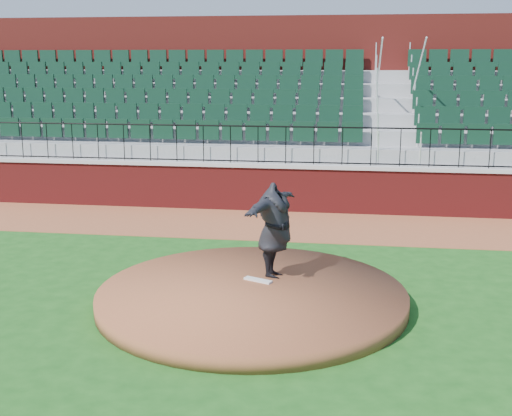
{
  "coord_description": "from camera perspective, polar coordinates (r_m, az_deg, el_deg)",
  "views": [
    {
      "loc": [
        1.78,
        -10.59,
        4.06
      ],
      "look_at": [
        0.0,
        1.5,
        1.3
      ],
      "focal_mm": 46.37,
      "sensor_mm": 36.0,
      "label": 1
    }
  ],
  "objects": [
    {
      "name": "ground",
      "position": [
        11.48,
        -1.1,
        -7.98
      ],
      "size": [
        90.0,
        90.0,
        0.0
      ],
      "primitive_type": "plane",
      "color": "#174D16",
      "rests_on": "ground"
    },
    {
      "name": "pitching_rubber",
      "position": [
        11.67,
        0.17,
        -6.24
      ],
      "size": [
        0.53,
        0.33,
        0.03
      ],
      "primitive_type": "cube",
      "rotation": [
        0.0,
        0.0,
        -0.42
      ],
      "color": "silver",
      "rests_on": "pitchers_mound"
    },
    {
      "name": "seating_stands",
      "position": [
        20.47,
        3.38,
        7.76
      ],
      "size": [
        34.0,
        5.1,
        4.6
      ],
      "primitive_type": null,
      "color": "gray",
      "rests_on": "ground"
    },
    {
      "name": "field_wall",
      "position": [
        18.01,
        2.55,
        1.63
      ],
      "size": [
        34.0,
        0.35,
        1.2
      ],
      "primitive_type": "cube",
      "color": "maroon",
      "rests_on": "ground"
    },
    {
      "name": "pitchers_mound",
      "position": [
        11.3,
        -0.37,
        -7.65
      ],
      "size": [
        5.23,
        5.23,
        0.25
      ],
      "primitive_type": "cylinder",
      "color": "brown",
      "rests_on": "ground"
    },
    {
      "name": "wall_cap",
      "position": [
        17.9,
        2.57,
        3.68
      ],
      "size": [
        34.0,
        0.45,
        0.1
      ],
      "primitive_type": "cube",
      "color": "#B7B7B7",
      "rests_on": "field_wall"
    },
    {
      "name": "concourse_wall",
      "position": [
        23.22,
        4.01,
        9.45
      ],
      "size": [
        34.0,
        0.5,
        5.5
      ],
      "primitive_type": "cube",
      "color": "maroon",
      "rests_on": "ground"
    },
    {
      "name": "pitcher",
      "position": [
        11.68,
        1.62,
        -1.92
      ],
      "size": [
        1.06,
        2.18,
        1.71
      ],
      "primitive_type": "imported",
      "rotation": [
        0.0,
        0.0,
        1.33
      ],
      "color": "black",
      "rests_on": "pitchers_mound"
    },
    {
      "name": "warning_track",
      "position": [
        16.59,
        1.96,
        -1.43
      ],
      "size": [
        34.0,
        3.2,
        0.01
      ],
      "primitive_type": "cube",
      "color": "brown",
      "rests_on": "ground"
    },
    {
      "name": "wall_railing",
      "position": [
        17.82,
        2.58,
        5.42
      ],
      "size": [
        34.0,
        0.05,
        1.0
      ],
      "primitive_type": null,
      "color": "black",
      "rests_on": "wall_cap"
    }
  ]
}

